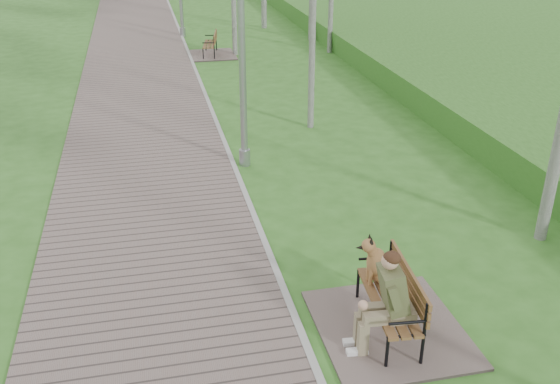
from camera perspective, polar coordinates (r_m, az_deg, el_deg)
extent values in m
plane|color=#30631F|center=(11.88, -3.45, 0.35)|extent=(120.00, 120.00, 0.00)
cube|color=#6F5F5A|center=(32.52, -13.16, 15.93)|extent=(3.50, 67.00, 0.04)
cube|color=#999993|center=(32.57, -9.97, 16.22)|extent=(0.10, 67.00, 0.05)
cube|color=#4A8D34|center=(33.91, 11.75, 16.39)|extent=(14.00, 70.00, 1.60)
cube|color=#6F5F5A|center=(8.29, 9.95, -12.15)|extent=(1.81, 2.01, 0.04)
cube|color=brown|center=(8.02, 9.85, -9.76)|extent=(0.59, 1.55, 0.04)
cube|color=brown|center=(7.94, 11.68, -7.97)|extent=(0.18, 1.51, 0.33)
cube|color=#6F5F5A|center=(22.39, -6.29, 12.35)|extent=(1.62, 1.80, 0.04)
cube|color=brown|center=(22.31, -6.47, 13.30)|extent=(0.64, 1.40, 0.04)
cube|color=brown|center=(22.24, -5.93, 13.93)|extent=(0.28, 1.33, 0.30)
cylinder|color=#919398|center=(12.85, -3.24, 3.19)|extent=(0.23, 0.23, 0.34)
cylinder|color=#919398|center=(12.09, -3.56, 15.04)|extent=(0.14, 0.14, 5.71)
cylinder|color=#919398|center=(25.76, -8.88, 14.25)|extent=(0.22, 0.22, 0.33)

